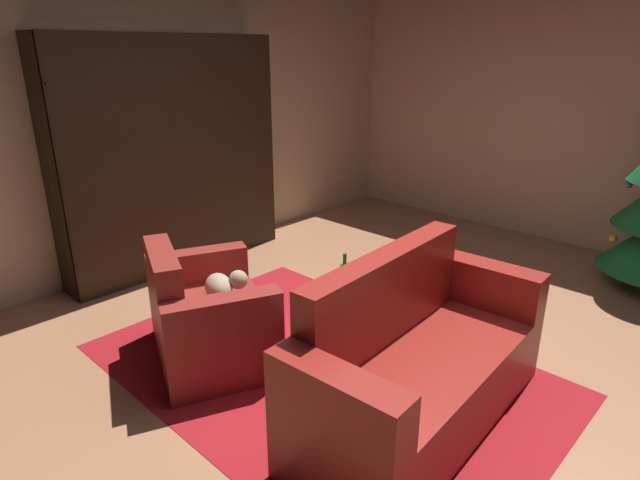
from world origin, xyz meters
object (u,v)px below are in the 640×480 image
Objects in this scene: coffee_table at (346,316)px; armchair_red at (207,318)px; bookshelf_unit at (188,157)px; bottle_on_table at (344,280)px; book_stack_on_table at (348,310)px; couch_red at (417,368)px.

armchair_red is at bearing -148.39° from coffee_table.
bottle_on_table is at bearing -8.27° from bookshelf_unit.
book_stack_on_table is at bearing -11.64° from bookshelf_unit.
bottle_on_table is at bearing 134.71° from coffee_table.
book_stack_on_table is (0.05, -0.04, 0.08)m from coffee_table.
armchair_red is 0.97m from bottle_on_table.
couch_red reaches higher than book_stack_on_table.
armchair_red is 1.46m from couch_red.
bookshelf_unit is 2.52m from coffee_table.
couch_red is (1.39, 0.44, 0.03)m from armchair_red.
armchair_red is (1.59, -0.96, -0.75)m from bookshelf_unit.
couch_red is at bearing -9.99° from bookshelf_unit.
bookshelf_unit is 2.56m from book_stack_on_table.
coffee_table is 2.24× the size of bottle_on_table.
bottle_on_table is (-0.71, 0.20, 0.25)m from couch_red.
book_stack_on_table is at bearing 177.88° from couch_red.
couch_red is at bearing -2.12° from book_stack_on_table.
coffee_table is at bearing 31.61° from armchair_red.
book_stack_on_table is at bearing -38.81° from coffee_table.
couch_red is 0.59m from coffee_table.
armchair_red is 0.99m from book_stack_on_table.
bookshelf_unit is at bearing 171.73° from bottle_on_table.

